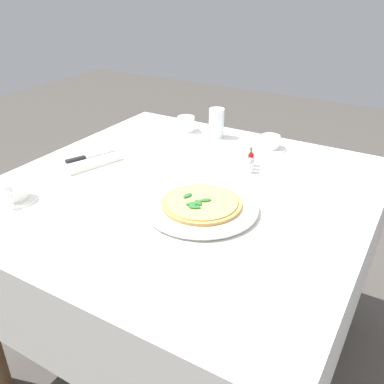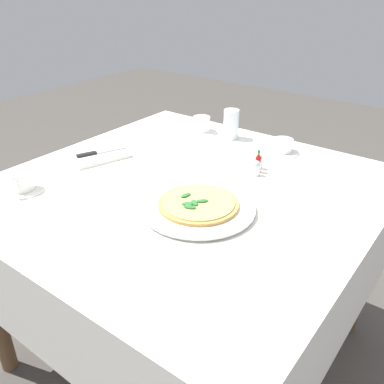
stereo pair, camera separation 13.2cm
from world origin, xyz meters
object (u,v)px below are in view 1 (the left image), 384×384
pepper_shaker (250,166)px  dinner_knife (88,156)px  pizza (201,203)px  coffee_cup_left_edge (186,125)px  pizza_plate (201,207)px  napkin_folded (88,160)px  water_glass_back_corner (216,125)px  coffee_cup_far_left (15,191)px  coffee_cup_far_right (270,143)px  salt_shaker (251,159)px  hot_sauce_bottle (251,160)px

pepper_shaker → dinner_knife: bearing=112.1°
dinner_knife → pepper_shaker: (0.22, -0.55, 0.00)m
pizza → coffee_cup_left_edge: coffee_cup_left_edge is taller
pizza_plate → napkin_folded: 0.54m
pizza → dinner_knife: (0.09, 0.54, -0.00)m
water_glass_back_corner → pepper_shaker: size_ratio=2.19×
coffee_cup_far_left → dinner_knife: coffee_cup_far_left is taller
pizza_plate → coffee_cup_far_right: bearing=0.3°
coffee_cup_left_edge → dinner_knife: 0.49m
napkin_folded → dinner_knife: dinner_knife is taller
pizza → napkin_folded: pizza is taller
napkin_folded → coffee_cup_far_right: bearing=-31.2°
coffee_cup_far_left → dinner_knife: 0.33m
coffee_cup_left_edge → salt_shaker: bearing=-115.4°
dinner_knife → pizza: bearing=-77.4°
pizza_plate → pizza: (-0.00, 0.00, 0.01)m
coffee_cup_far_right → coffee_cup_far_left: 0.96m
coffee_cup_far_left → pepper_shaker: 0.78m
napkin_folded → pepper_shaker: size_ratio=4.42×
coffee_cup_far_left → hot_sauce_bottle: (0.59, -0.54, 0.00)m
coffee_cup_far_left → dinner_knife: (0.33, 0.01, -0.01)m
pizza → water_glass_back_corner: 0.63m
pizza_plate → coffee_cup_far_right: size_ratio=2.57×
pizza → napkin_folded: bearing=80.3°
pepper_shaker → salt_shaker: bearing=19.7°
pizza_plate → hot_sauce_bottle: size_ratio=4.10×
pepper_shaker → napkin_folded: bearing=112.2°
coffee_cup_far_left → napkin_folded: coffee_cup_far_left is taller
pizza → napkin_folded: 0.54m
dinner_knife → pepper_shaker: pepper_shaker is taller
napkin_folded → hot_sauce_bottle: hot_sauce_bottle is taller
pizza → dinner_knife: bearing=80.0°
pizza → coffee_cup_left_edge: bearing=35.1°
coffee_cup_far_right → napkin_folded: coffee_cup_far_right is taller
pizza → coffee_cup_left_edge: size_ratio=1.85×
water_glass_back_corner → pizza_plate: bearing=-156.4°
pizza → pepper_shaker: bearing=-3.1°
salt_shaker → dinner_knife: bearing=117.7°
pepper_shaker → pizza_plate: bearing=176.9°
dinner_knife → coffee_cup_far_right: bearing=-26.2°
pepper_shaker → coffee_cup_far_right: bearing=4.6°
dinner_knife → water_glass_back_corner: bearing=-8.0°
pizza_plate → coffee_cup_far_left: size_ratio=2.62×
pizza_plate → water_glass_back_corner: size_ratio=2.76×
dinner_knife → salt_shaker: 0.60m
coffee_cup_far_right → dinner_knife: coffee_cup_far_right is taller
salt_shaker → coffee_cup_left_edge: bearing=64.6°
coffee_cup_left_edge → napkin_folded: coffee_cup_left_edge is taller
pizza_plate → dinner_knife: 0.54m
water_glass_back_corner → napkin_folded: bearing=149.5°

